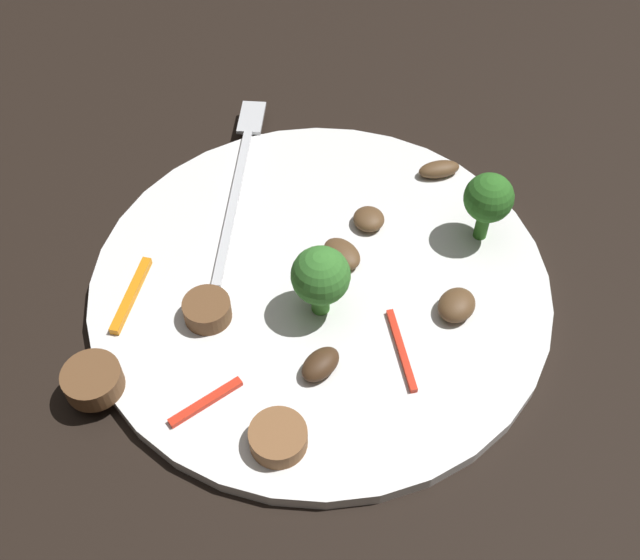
{
  "coord_description": "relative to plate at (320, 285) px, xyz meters",
  "views": [
    {
      "loc": [
        -0.27,
        -0.11,
        0.39
      ],
      "look_at": [
        0.0,
        0.0,
        0.01
      ],
      "focal_mm": 42.55,
      "sensor_mm": 36.0,
      "label": 1
    }
  ],
  "objects": [
    {
      "name": "mushroom_4",
      "position": [
        0.02,
        -0.01,
        0.01
      ],
      "size": [
        0.03,
        0.03,
        0.01
      ],
      "primitive_type": "ellipsoid",
      "rotation": [
        0.0,
        0.0,
        4.17
      ],
      "color": "brown",
      "rests_on": "plate"
    },
    {
      "name": "plate",
      "position": [
        0.0,
        0.0,
        0.0
      ],
      "size": [
        0.29,
        0.29,
        0.01
      ],
      "primitive_type": "cylinder",
      "color": "white",
      "rests_on": "ground_plane"
    },
    {
      "name": "ground_plane",
      "position": [
        0.0,
        0.0,
        -0.01
      ],
      "size": [
        1.4,
        1.4,
        0.0
      ],
      "primitive_type": "plane",
      "color": "black"
    },
    {
      "name": "mushroom_1",
      "position": [
        0.12,
        -0.04,
        0.01
      ],
      "size": [
        0.03,
        0.03,
        0.01
      ],
      "primitive_type": "ellipsoid",
      "rotation": [
        0.0,
        0.0,
        2.17
      ],
      "color": "brown",
      "rests_on": "plate"
    },
    {
      "name": "sausage_slice_0",
      "position": [
        -0.05,
        0.05,
        0.01
      ],
      "size": [
        0.04,
        0.04,
        0.01
      ],
      "primitive_type": "cylinder",
      "rotation": [
        0.0,
        0.0,
        2.87
      ],
      "color": "brown",
      "rests_on": "plate"
    },
    {
      "name": "sausage_slice_1",
      "position": [
        -0.11,
        -0.02,
        0.01
      ],
      "size": [
        0.04,
        0.04,
        0.01
      ],
      "primitive_type": "cylinder",
      "rotation": [
        0.0,
        0.0,
        2.94
      ],
      "color": "brown",
      "rests_on": "plate"
    },
    {
      "name": "broccoli_floret_0",
      "position": [
        0.07,
        -0.08,
        0.04
      ],
      "size": [
        0.03,
        0.03,
        0.05
      ],
      "color": "#347525",
      "rests_on": "plate"
    },
    {
      "name": "mushroom_3",
      "position": [
        0.01,
        -0.09,
        0.01
      ],
      "size": [
        0.03,
        0.03,
        0.01
      ],
      "primitive_type": "ellipsoid",
      "rotation": [
        0.0,
        0.0,
        2.93
      ],
      "color": "brown",
      "rests_on": "plate"
    },
    {
      "name": "mushroom_0",
      "position": [
        0.06,
        -0.01,
        0.01
      ],
      "size": [
        0.03,
        0.03,
        0.01
      ],
      "primitive_type": "ellipsoid",
      "rotation": [
        0.0,
        0.0,
        3.74
      ],
      "color": "brown",
      "rests_on": "plate"
    },
    {
      "name": "pepper_strip_1",
      "position": [
        -0.06,
        0.1,
        0.01
      ],
      "size": [
        0.06,
        0.01,
        0.0
      ],
      "primitive_type": "cube",
      "rotation": [
        0.0,
        0.0,
        3.3
      ],
      "color": "orange",
      "rests_on": "plate"
    },
    {
      "name": "fork",
      "position": [
        0.07,
        0.09,
        0.01
      ],
      "size": [
        0.18,
        0.06,
        0.0
      ],
      "rotation": [
        0.0,
        0.0,
        0.29
      ],
      "color": "silver",
      "rests_on": "plate"
    },
    {
      "name": "mushroom_2",
      "position": [
        -0.06,
        -0.02,
        0.01
      ],
      "size": [
        0.03,
        0.03,
        0.01
      ],
      "primitive_type": "ellipsoid",
      "rotation": [
        0.0,
        0.0,
        5.92
      ],
      "color": "#422B19",
      "rests_on": "plate"
    },
    {
      "name": "sausage_slice_2",
      "position": [
        -0.12,
        0.09,
        0.01
      ],
      "size": [
        0.04,
        0.04,
        0.01
      ],
      "primitive_type": "cylinder",
      "rotation": [
        0.0,
        0.0,
        1.35
      ],
      "color": "brown",
      "rests_on": "plate"
    },
    {
      "name": "broccoli_floret_1",
      "position": [
        -0.02,
        -0.01,
        0.04
      ],
      "size": [
        0.04,
        0.04,
        0.05
      ],
      "color": "#408630",
      "rests_on": "plate"
    },
    {
      "name": "pepper_strip_0",
      "position": [
        -0.03,
        -0.06,
        0.01
      ],
      "size": [
        0.05,
        0.03,
        0.0
      ],
      "primitive_type": "cube",
      "rotation": [
        0.0,
        0.0,
        3.7
      ],
      "color": "red",
      "rests_on": "plate"
    },
    {
      "name": "pepper_strip_2",
      "position": [
        -0.11,
        0.03,
        0.01
      ],
      "size": [
        0.04,
        0.03,
        0.0
      ],
      "primitive_type": "cube",
      "rotation": [
        0.0,
        0.0,
        2.58
      ],
      "color": "red",
      "rests_on": "plate"
    }
  ]
}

